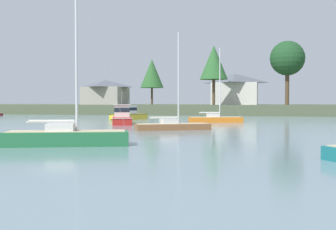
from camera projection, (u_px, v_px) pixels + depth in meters
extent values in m
cube|color=#4C563D|center=(216.00, 109.00, 101.74)|extent=(217.13, 42.65, 2.02)
cube|color=gold|center=(129.00, 118.00, 63.60)|extent=(4.57, 6.25, 1.28)
cone|color=gold|center=(114.00, 119.00, 61.33)|extent=(2.38, 2.33, 1.80)
cube|color=black|center=(129.00, 114.00, 63.58)|extent=(4.70, 6.39, 0.05)
cube|color=silver|center=(128.00, 110.00, 63.48)|extent=(2.32, 2.46, 1.24)
cube|color=#19232D|center=(128.00, 109.00, 63.47)|extent=(2.37, 2.51, 0.44)
cube|color=beige|center=(128.00, 105.00, 63.46)|extent=(2.65, 2.79, 0.06)
cylinder|color=silver|center=(128.00, 102.00, 63.44)|extent=(0.03, 0.03, 0.94)
cube|color=#236B3D|center=(67.00, 143.00, 25.33)|extent=(7.52, 4.38, 1.42)
cube|color=#CCB78E|center=(67.00, 131.00, 25.30)|extent=(7.03, 4.00, 0.04)
cube|color=silver|center=(61.00, 127.00, 25.26)|extent=(1.95, 1.79, 0.43)
cylinder|color=silver|center=(76.00, 43.00, 25.21)|extent=(0.14, 0.14, 10.32)
cylinder|color=silver|center=(52.00, 122.00, 25.19)|extent=(2.77, 1.08, 0.12)
cylinder|color=silver|center=(52.00, 121.00, 25.19)|extent=(2.50, 1.00, 0.14)
cylinder|color=#999999|center=(101.00, 44.00, 25.37)|extent=(2.75, 0.99, 10.28)
cube|color=brown|center=(173.00, 129.00, 39.67)|extent=(7.03, 4.95, 0.95)
cube|color=#CCB78E|center=(173.00, 124.00, 39.65)|extent=(6.55, 4.55, 0.04)
cube|color=silver|center=(169.00, 121.00, 39.56)|extent=(1.93, 1.81, 0.42)
cylinder|color=silver|center=(178.00, 78.00, 39.67)|extent=(0.14, 0.14, 8.46)
cylinder|color=silver|center=(164.00, 118.00, 39.43)|extent=(2.50, 1.39, 0.11)
cylinder|color=silver|center=(164.00, 117.00, 39.43)|extent=(2.27, 1.29, 0.14)
cylinder|color=#999999|center=(193.00, 78.00, 40.02)|extent=(2.47, 1.31, 8.41)
cube|color=orange|center=(216.00, 122.00, 54.42)|extent=(7.01, 4.09, 1.13)
cube|color=#CCB78E|center=(216.00, 117.00, 54.40)|extent=(6.55, 3.74, 0.04)
cube|color=silver|center=(213.00, 115.00, 54.36)|extent=(1.81, 1.66, 0.41)
cylinder|color=silver|center=(220.00, 82.00, 54.33)|extent=(0.14, 0.14, 8.78)
cylinder|color=silver|center=(209.00, 113.00, 54.30)|extent=(2.58, 1.01, 0.11)
cylinder|color=silver|center=(209.00, 113.00, 54.30)|extent=(2.34, 0.95, 0.14)
cylinder|color=#999999|center=(230.00, 83.00, 54.49)|extent=(2.56, 0.93, 8.73)
cube|color=#B2231E|center=(122.00, 123.00, 50.20)|extent=(4.34, 6.99, 1.27)
cone|color=#B2231E|center=(122.00, 121.00, 53.50)|extent=(2.48, 2.42, 1.96)
cube|color=silver|center=(122.00, 117.00, 50.18)|extent=(4.47, 7.15, 0.05)
cube|color=silver|center=(122.00, 111.00, 50.77)|extent=(2.58, 3.17, 1.43)
cube|color=#19232D|center=(122.00, 110.00, 50.77)|extent=(2.63, 3.24, 0.52)
cube|color=beige|center=(122.00, 105.00, 50.75)|extent=(2.96, 3.58, 0.06)
cylinder|color=silver|center=(122.00, 98.00, 50.72)|extent=(0.03, 0.03, 1.54)
cylinder|color=brown|center=(214.00, 84.00, 87.64)|extent=(0.61, 0.61, 8.55)
cone|color=#2D602D|center=(214.00, 62.00, 87.51)|extent=(5.73, 5.73, 7.00)
cylinder|color=brown|center=(152.00, 91.00, 104.29)|extent=(0.49, 0.49, 6.78)
cone|color=#2D602D|center=(152.00, 73.00, 104.17)|extent=(5.70, 5.70, 6.97)
cylinder|color=brown|center=(287.00, 85.00, 87.39)|extent=(0.83, 0.83, 7.96)
sphere|color=#1E4723|center=(287.00, 58.00, 87.22)|extent=(7.05, 7.05, 7.05)
cube|color=#9E998E|center=(106.00, 96.00, 102.40)|extent=(9.21, 8.77, 4.16)
pyramid|color=#565B66|center=(105.00, 84.00, 102.31)|extent=(9.94, 9.47, 1.74)
cube|color=silver|center=(235.00, 94.00, 97.45)|extent=(10.06, 8.30, 4.96)
pyramid|color=#565B66|center=(235.00, 78.00, 97.34)|extent=(10.86, 8.96, 2.13)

